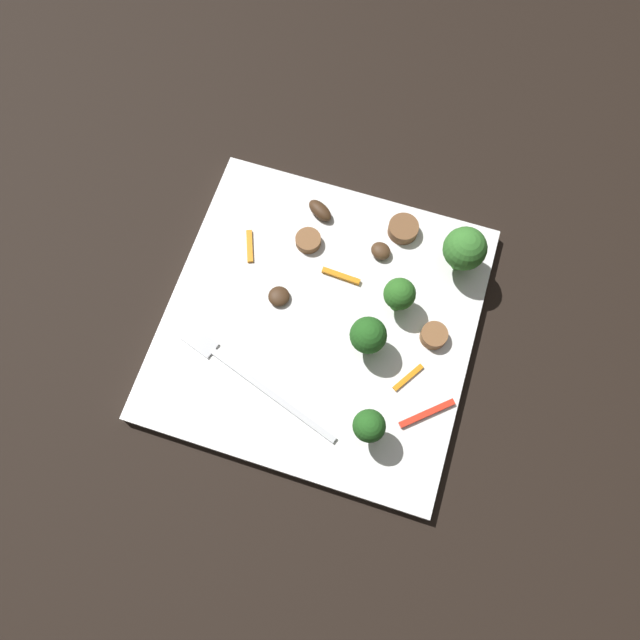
{
  "coord_description": "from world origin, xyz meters",
  "views": [
    {
      "loc": [
        -0.06,
        0.18,
        0.57
      ],
      "look_at": [
        0.0,
        0.0,
        0.02
      ],
      "focal_mm": 33.58,
      "sensor_mm": 36.0,
      "label": 1
    }
  ],
  "objects_px": {
    "plate": "(320,322)",
    "broccoli_floret_2": "(368,336)",
    "sausage_slice_2": "(403,229)",
    "pepper_strip_0": "(427,413)",
    "mushroom_1": "(381,251)",
    "mushroom_2": "(320,210)",
    "broccoli_floret_3": "(465,249)",
    "sausage_slice_1": "(308,240)",
    "sausage_slice_0": "(434,336)",
    "pepper_strip_1": "(341,276)",
    "mushroom_0": "(279,296)",
    "fork": "(246,376)",
    "broccoli_floret_0": "(399,295)",
    "pepper_strip_3": "(250,246)",
    "broccoli_floret_1": "(369,426)",
    "pepper_strip_2": "(408,377)"
  },
  "relations": [
    {
      "from": "mushroom_2",
      "to": "broccoli_floret_1",
      "type": "bearing_deg",
      "value": 118.09
    },
    {
      "from": "broccoli_floret_3",
      "to": "mushroom_1",
      "type": "height_order",
      "value": "broccoli_floret_3"
    },
    {
      "from": "fork",
      "to": "pepper_strip_1",
      "type": "xyz_separation_m",
      "value": [
        -0.06,
        -0.13,
        0.0
      ]
    },
    {
      "from": "plate",
      "to": "broccoli_floret_1",
      "type": "bearing_deg",
      "value": 128.74
    },
    {
      "from": "broccoli_floret_0",
      "to": "mushroom_2",
      "type": "xyz_separation_m",
      "value": [
        0.1,
        -0.08,
        -0.02
      ]
    },
    {
      "from": "mushroom_2",
      "to": "pepper_strip_1",
      "type": "distance_m",
      "value": 0.08
    },
    {
      "from": "plate",
      "to": "mushroom_2",
      "type": "bearing_deg",
      "value": -72.5
    },
    {
      "from": "fork",
      "to": "sausage_slice_0",
      "type": "relative_size",
      "value": 6.7
    },
    {
      "from": "sausage_slice_0",
      "to": "pepper_strip_1",
      "type": "xyz_separation_m",
      "value": [
        0.1,
        -0.03,
        -0.0
      ]
    },
    {
      "from": "mushroom_1",
      "to": "pepper_strip_2",
      "type": "distance_m",
      "value": 0.13
    },
    {
      "from": "mushroom_2",
      "to": "pepper_strip_2",
      "type": "xyz_separation_m",
      "value": [
        -0.13,
        0.14,
        -0.0
      ]
    },
    {
      "from": "pepper_strip_0",
      "to": "pepper_strip_2",
      "type": "bearing_deg",
      "value": -47.72
    },
    {
      "from": "broccoli_floret_0",
      "to": "broccoli_floret_2",
      "type": "height_order",
      "value": "broccoli_floret_2"
    },
    {
      "from": "broccoli_floret_2",
      "to": "mushroom_1",
      "type": "bearing_deg",
      "value": -82.48
    },
    {
      "from": "pepper_strip_1",
      "to": "plate",
      "type": "bearing_deg",
      "value": 82.89
    },
    {
      "from": "broccoli_floret_3",
      "to": "sausage_slice_1",
      "type": "height_order",
      "value": "broccoli_floret_3"
    },
    {
      "from": "pepper_strip_0",
      "to": "pepper_strip_1",
      "type": "xyz_separation_m",
      "value": [
        0.12,
        -0.11,
        0.0
      ]
    },
    {
      "from": "broccoli_floret_2",
      "to": "sausage_slice_1",
      "type": "xyz_separation_m",
      "value": [
        0.09,
        -0.09,
        -0.03
      ]
    },
    {
      "from": "fork",
      "to": "broccoli_floret_3",
      "type": "height_order",
      "value": "broccoli_floret_3"
    },
    {
      "from": "mushroom_1",
      "to": "mushroom_2",
      "type": "bearing_deg",
      "value": -19.29
    },
    {
      "from": "sausage_slice_2",
      "to": "pepper_strip_0",
      "type": "distance_m",
      "value": 0.19
    },
    {
      "from": "mushroom_0",
      "to": "mushroom_2",
      "type": "xyz_separation_m",
      "value": [
        -0.01,
        -0.1,
        0.0
      ]
    },
    {
      "from": "pepper_strip_1",
      "to": "broccoli_floret_2",
      "type": "bearing_deg",
      "value": 125.34
    },
    {
      "from": "broccoli_floret_2",
      "to": "mushroom_2",
      "type": "distance_m",
      "value": 0.15
    },
    {
      "from": "broccoli_floret_1",
      "to": "mushroom_0",
      "type": "height_order",
      "value": "broccoli_floret_1"
    },
    {
      "from": "broccoli_floret_1",
      "to": "sausage_slice_2",
      "type": "distance_m",
      "value": 0.21
    },
    {
      "from": "fork",
      "to": "mushroom_2",
      "type": "relative_size",
      "value": 5.8
    },
    {
      "from": "fork",
      "to": "plate",
      "type": "bearing_deg",
      "value": -104.84
    },
    {
      "from": "fork",
      "to": "pepper_strip_2",
      "type": "distance_m",
      "value": 0.15
    },
    {
      "from": "broccoli_floret_3",
      "to": "mushroom_1",
      "type": "distance_m",
      "value": 0.08
    },
    {
      "from": "broccoli_floret_1",
      "to": "broccoli_floret_0",
      "type": "bearing_deg",
      "value": -87.03
    },
    {
      "from": "broccoli_floret_0",
      "to": "pepper_strip_3",
      "type": "bearing_deg",
      "value": -6.04
    },
    {
      "from": "broccoli_floret_0",
      "to": "broccoli_floret_1",
      "type": "distance_m",
      "value": 0.13
    },
    {
      "from": "fork",
      "to": "mushroom_1",
      "type": "xyz_separation_m",
      "value": [
        -0.09,
        -0.16,
        0.0
      ]
    },
    {
      "from": "sausage_slice_0",
      "to": "mushroom_2",
      "type": "distance_m",
      "value": 0.18
    },
    {
      "from": "sausage_slice_0",
      "to": "mushroom_1",
      "type": "relative_size",
      "value": 1.23
    },
    {
      "from": "fork",
      "to": "broccoli_floret_1",
      "type": "bearing_deg",
      "value": -169.06
    },
    {
      "from": "pepper_strip_2",
      "to": "plate",
      "type": "bearing_deg",
      "value": -17.28
    },
    {
      "from": "fork",
      "to": "pepper_strip_2",
      "type": "xyz_separation_m",
      "value": [
        -0.15,
        -0.05,
        -0.0
      ]
    },
    {
      "from": "broccoli_floret_0",
      "to": "sausage_slice_1",
      "type": "bearing_deg",
      "value": -20.79
    },
    {
      "from": "broccoli_floret_0",
      "to": "pepper_strip_2",
      "type": "distance_m",
      "value": 0.08
    },
    {
      "from": "broccoli_floret_3",
      "to": "mushroom_2",
      "type": "distance_m",
      "value": 0.15
    },
    {
      "from": "pepper_strip_1",
      "to": "pepper_strip_2",
      "type": "xyz_separation_m",
      "value": [
        -0.09,
        0.08,
        -0.0
      ]
    },
    {
      "from": "plate",
      "to": "broccoli_floret_2",
      "type": "relative_size",
      "value": 5.84
    },
    {
      "from": "broccoli_floret_2",
      "to": "pepper_strip_2",
      "type": "distance_m",
      "value": 0.06
    },
    {
      "from": "fork",
      "to": "pepper_strip_0",
      "type": "distance_m",
      "value": 0.17
    },
    {
      "from": "sausage_slice_2",
      "to": "mushroom_2",
      "type": "bearing_deg",
      "value": 3.33
    },
    {
      "from": "sausage_slice_0",
      "to": "pepper_strip_2",
      "type": "height_order",
      "value": "sausage_slice_0"
    },
    {
      "from": "plate",
      "to": "pepper_strip_3",
      "type": "bearing_deg",
      "value": -30.27
    },
    {
      "from": "pepper_strip_0",
      "to": "mushroom_2",
      "type": "bearing_deg",
      "value": -47.22
    }
  ]
}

